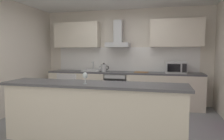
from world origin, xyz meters
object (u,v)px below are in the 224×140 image
(wine_glass, at_px, (85,76))
(range_hood, at_px, (118,39))
(refrigerator, at_px, (71,87))
(oven, at_px, (117,88))
(microwave, at_px, (176,67))
(sink, at_px, (92,70))
(kettle, at_px, (104,68))
(chopping_board, at_px, (141,72))

(wine_glass, bearing_deg, range_hood, 90.60)
(refrigerator, bearing_deg, range_hood, 5.63)
(refrigerator, bearing_deg, oven, 0.12)
(microwave, relative_size, sink, 1.00)
(kettle, xyz_separation_m, chopping_board, (1.01, 0.01, -0.09))
(kettle, height_order, wine_glass, kettle)
(sink, xyz_separation_m, range_hood, (0.71, 0.12, 0.86))
(refrigerator, relative_size, range_hood, 1.18)
(range_hood, bearing_deg, kettle, -155.44)
(oven, distance_m, chopping_board, 0.79)
(oven, bearing_deg, range_hood, 90.00)
(oven, relative_size, kettle, 2.77)
(kettle, bearing_deg, sink, 172.75)
(sink, bearing_deg, kettle, -7.25)
(refrigerator, relative_size, chopping_board, 2.50)
(sink, bearing_deg, microwave, -1.01)
(microwave, distance_m, kettle, 1.86)
(range_hood, bearing_deg, wine_glass, -89.40)
(chopping_board, bearing_deg, kettle, -179.43)
(wine_glass, bearing_deg, kettle, 99.16)
(wine_glass, relative_size, chopping_board, 0.52)
(chopping_board, bearing_deg, range_hood, 166.73)
(sink, distance_m, chopping_board, 1.36)
(range_hood, height_order, chopping_board, range_hood)
(sink, height_order, range_hood, range_hood)
(range_hood, relative_size, wine_glass, 4.05)
(microwave, bearing_deg, chopping_board, 179.72)
(chopping_board, bearing_deg, sink, 178.54)
(sink, height_order, kettle, sink)
(refrigerator, xyz_separation_m, kettle, (0.98, -0.03, 0.58))
(kettle, relative_size, wine_glass, 1.62)
(oven, xyz_separation_m, kettle, (-0.36, -0.03, 0.55))
(chopping_board, bearing_deg, refrigerator, 179.40)
(chopping_board, bearing_deg, oven, 177.91)
(oven, distance_m, kettle, 0.65)
(oven, relative_size, sink, 1.60)
(microwave, relative_size, kettle, 1.73)
(range_hood, xyz_separation_m, chopping_board, (0.65, -0.15, -0.88))
(microwave, bearing_deg, sink, 178.99)
(oven, relative_size, wine_glass, 4.50)
(sink, bearing_deg, range_hood, 9.50)
(oven, height_order, range_hood, range_hood)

